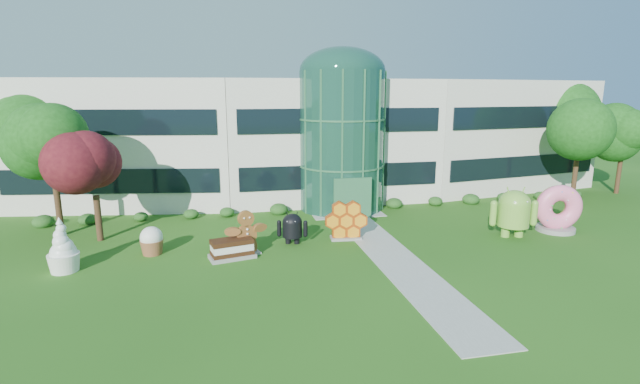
{
  "coord_description": "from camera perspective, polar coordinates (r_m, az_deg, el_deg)",
  "views": [
    {
      "loc": [
        -8.43,
        -20.1,
        8.39
      ],
      "look_at": [
        -2.86,
        6.0,
        2.6
      ],
      "focal_mm": 26.0,
      "sensor_mm": 36.0,
      "label": 1
    }
  ],
  "objects": [
    {
      "name": "ground",
      "position": [
        23.35,
        10.11,
        -9.01
      ],
      "size": [
        140.0,
        140.0,
        0.0
      ],
      "primitive_type": "plane",
      "color": "#215114",
      "rests_on": "ground"
    },
    {
      "name": "building",
      "position": [
        39.2,
        0.43,
        6.77
      ],
      "size": [
        46.0,
        15.0,
        9.3
      ],
      "primitive_type": null,
      "color": "beige",
      "rests_on": "ground"
    },
    {
      "name": "atrium",
      "position": [
        33.37,
        2.67,
        6.23
      ],
      "size": [
        6.0,
        6.0,
        9.8
      ],
      "primitive_type": "cylinder",
      "color": "#194738",
      "rests_on": "ground"
    },
    {
      "name": "walkway",
      "position": [
        25.09,
        8.39,
        -7.38
      ],
      "size": [
        2.4,
        20.0,
        0.04
      ],
      "primitive_type": "cube",
      "color": "#9E9E93",
      "rests_on": "ground"
    },
    {
      "name": "tree_red",
      "position": [
        29.0,
        -25.92,
        0.28
      ],
      "size": [
        4.0,
        4.0,
        6.0
      ],
      "primitive_type": null,
      "color": "#3F0C14",
      "rests_on": "ground"
    },
    {
      "name": "trees_backdrop",
      "position": [
        34.41,
        2.24,
        5.24
      ],
      "size": [
        52.0,
        8.0,
        8.4
      ],
      "primitive_type": null,
      "color": "#154511",
      "rests_on": "ground"
    },
    {
      "name": "android_green",
      "position": [
        29.35,
        22.77,
        -2.01
      ],
      "size": [
        3.24,
        2.48,
        3.3
      ],
      "primitive_type": null,
      "rotation": [
        0.0,
        0.0,
        -0.2
      ],
      "color": "#73B138",
      "rests_on": "ground"
    },
    {
      "name": "android_black",
      "position": [
        26.06,
        -3.44,
        -4.22
      ],
      "size": [
        2.03,
        1.61,
        2.03
      ],
      "primitive_type": null,
      "rotation": [
        0.0,
        0.0,
        -0.25
      ],
      "color": "black",
      "rests_on": "ground"
    },
    {
      "name": "donut",
      "position": [
        31.73,
        27.19,
        -1.73
      ],
      "size": [
        3.07,
        1.97,
        2.94
      ],
      "primitive_type": null,
      "rotation": [
        0.0,
        0.0,
        -0.23
      ],
      "color": "pink",
      "rests_on": "ground"
    },
    {
      "name": "gingerbread",
      "position": [
        24.64,
        -9.06,
        -4.91
      ],
      "size": [
        2.76,
        1.75,
        2.38
      ],
      "primitive_type": null,
      "rotation": [
        0.0,
        0.0,
        0.32
      ],
      "color": "maroon",
      "rests_on": "ground"
    },
    {
      "name": "ice_cream_sandwich",
      "position": [
        24.35,
        -10.77,
        -6.86
      ],
      "size": [
        2.5,
        1.65,
        1.02
      ],
      "primitive_type": null,
      "rotation": [
        0.0,
        0.0,
        0.23
      ],
      "color": "black",
      "rests_on": "ground"
    },
    {
      "name": "honeycomb",
      "position": [
        26.8,
        3.23,
        -3.72
      ],
      "size": [
        2.7,
        1.18,
        2.06
      ],
      "primitive_type": null,
      "rotation": [
        0.0,
        0.0,
        -0.1
      ],
      "color": "orange",
      "rests_on": "ground"
    },
    {
      "name": "froyo",
      "position": [
        25.12,
        -29.16,
        -5.72
      ],
      "size": [
        1.8,
        1.8,
        2.63
      ],
      "primitive_type": null,
      "rotation": [
        0.0,
        0.0,
        0.19
      ],
      "color": "white",
      "rests_on": "ground"
    },
    {
      "name": "cupcake",
      "position": [
        25.97,
        -20.01,
        -5.62
      ],
      "size": [
        1.33,
        1.33,
        1.51
      ],
      "primitive_type": null,
      "rotation": [
        0.0,
        0.0,
        0.06
      ],
      "color": "white",
      "rests_on": "ground"
    }
  ]
}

